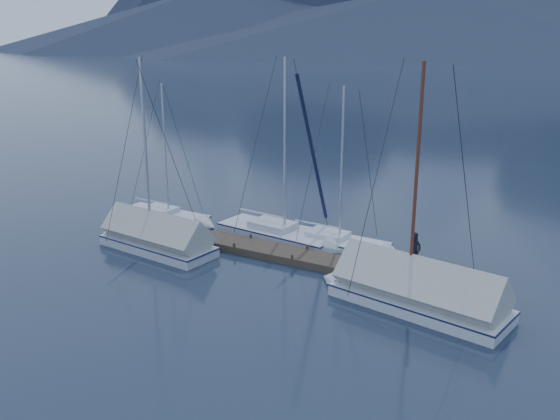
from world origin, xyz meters
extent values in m
plane|color=#151E2F|center=(0.00, 0.00, 0.00)|extent=(1000.00, 1000.00, 0.00)
cone|color=#192133|center=(-180.00, 250.00, 17.50)|extent=(364.00, 364.00, 35.00)
cone|color=#192133|center=(-60.00, 240.00, 15.00)|extent=(416.00, 416.00, 30.00)
cube|color=#382D23|center=(0.00, 2.00, 0.17)|extent=(18.00, 1.50, 0.34)
cube|color=black|center=(-6.00, 2.00, -0.05)|extent=(3.00, 1.30, 0.30)
cube|color=black|center=(0.00, 2.00, -0.05)|extent=(3.00, 1.30, 0.30)
cube|color=black|center=(6.00, 2.00, -0.05)|extent=(3.00, 1.30, 0.30)
cylinder|color=#382D23|center=(-8.00, 2.70, 0.35)|extent=(0.12, 0.12, 0.35)
cylinder|color=#382D23|center=(-8.00, 1.30, 0.35)|extent=(0.12, 0.12, 0.35)
cylinder|color=#382D23|center=(-5.00, 2.70, 0.35)|extent=(0.12, 0.12, 0.35)
cylinder|color=#382D23|center=(-5.00, 1.30, 0.35)|extent=(0.12, 0.12, 0.35)
cylinder|color=#382D23|center=(-2.00, 2.70, 0.35)|extent=(0.12, 0.12, 0.35)
cylinder|color=#382D23|center=(-2.00, 1.30, 0.35)|extent=(0.12, 0.12, 0.35)
cylinder|color=#382D23|center=(1.00, 2.70, 0.35)|extent=(0.12, 0.12, 0.35)
cylinder|color=#382D23|center=(1.00, 1.30, 0.35)|extent=(0.12, 0.12, 0.35)
cylinder|color=#382D23|center=(4.00, 2.70, 0.35)|extent=(0.12, 0.12, 0.35)
cylinder|color=#382D23|center=(4.00, 1.30, 0.35)|extent=(0.12, 0.12, 0.35)
cylinder|color=#382D23|center=(7.00, 2.70, 0.35)|extent=(0.12, 0.12, 0.35)
cylinder|color=#382D23|center=(7.00, 1.30, 0.35)|extent=(0.12, 0.12, 0.35)
cube|color=silver|center=(-8.28, 3.83, 0.10)|extent=(5.20, 1.86, 0.57)
cube|color=silver|center=(-8.28, 3.83, -0.15)|extent=(4.40, 1.07, 0.26)
cube|color=#182049|center=(-8.28, 3.83, 0.34)|extent=(5.25, 1.88, 0.05)
cone|color=silver|center=(-5.32, 3.75, 0.10)|extent=(0.99, 1.67, 1.65)
cube|color=silver|center=(-8.54, 3.84, 0.52)|extent=(1.84, 1.25, 0.26)
cylinder|color=#B2B7BF|center=(-7.94, 3.82, 3.82)|extent=(0.10, 0.10, 6.87)
cylinder|color=#B2B7BF|center=(-9.14, 3.86, 0.90)|extent=(2.32, 0.14, 0.08)
cylinder|color=#26262B|center=(-6.65, 3.79, 3.82)|extent=(0.09, 2.59, 6.88)
cube|color=silver|center=(-1.40, 4.24, 0.12)|extent=(6.33, 2.71, 0.68)
cube|color=silver|center=(-1.40, 4.24, -0.18)|extent=(5.31, 1.69, 0.31)
cube|color=navy|center=(-1.40, 4.24, 0.41)|extent=(6.39, 2.74, 0.06)
cone|color=silver|center=(2.11, 3.85, 0.12)|extent=(1.34, 2.08, 1.97)
cube|color=silver|center=(-1.71, 4.27, 0.61)|extent=(2.29, 1.66, 0.31)
cylinder|color=#B2B7BF|center=(-0.99, 4.19, 4.56)|extent=(0.12, 0.12, 8.19)
cylinder|color=#B2B7BF|center=(-2.42, 4.35, 1.07)|extent=(2.76, 0.40, 0.09)
cylinder|color=#26262B|center=(0.53, 4.03, 4.56)|extent=(0.36, 3.08, 8.20)
cube|color=silver|center=(1.44, 4.51, 0.11)|extent=(5.38, 2.01, 0.58)
cube|color=silver|center=(1.44, 4.51, -0.16)|extent=(4.55, 1.18, 0.27)
cube|color=navy|center=(1.44, 4.51, 0.35)|extent=(5.43, 2.03, 0.05)
cone|color=silver|center=(4.49, 4.37, 0.11)|extent=(1.05, 1.74, 1.70)
cube|color=silver|center=(1.18, 4.52, 0.53)|extent=(1.91, 1.32, 0.27)
cylinder|color=#B2B7BF|center=(1.79, 4.49, 3.93)|extent=(0.11, 0.11, 7.07)
cylinder|color=#B2B7BF|center=(0.56, 4.55, 0.93)|extent=(2.39, 0.19, 0.08)
cylinder|color=#26262B|center=(3.12, 4.43, 3.93)|extent=(0.14, 2.67, 7.08)
cube|color=silver|center=(6.98, -0.06, 0.12)|extent=(6.74, 3.39, 0.68)
cube|color=silver|center=(6.98, -0.06, -0.19)|extent=(5.60, 2.21, 0.31)
cube|color=#151D41|center=(6.98, -0.06, 0.42)|extent=(6.80, 3.42, 0.06)
cone|color=silver|center=(3.36, 0.59, 0.12)|extent=(1.51, 2.36, 2.19)
cylinder|color=#592819|center=(6.57, 0.01, 4.62)|extent=(0.12, 0.12, 8.30)
cylinder|color=#592819|center=(8.00, -0.25, 1.09)|extent=(2.87, 0.61, 0.09)
cylinder|color=#26262B|center=(4.99, 0.30, 4.62)|extent=(0.60, 3.19, 8.31)
cube|color=#AFAEA4|center=(6.98, -0.06, 0.88)|extent=(6.43, 3.37, 2.32)
cube|color=silver|center=(-5.32, -0.08, 0.12)|extent=(5.94, 2.65, 0.68)
cube|color=silver|center=(-5.32, -0.08, -0.19)|extent=(4.99, 1.64, 0.31)
cube|color=#181A4A|center=(-5.32, -0.08, 0.41)|extent=(6.00, 2.67, 0.06)
cone|color=silver|center=(-8.65, 0.27, 0.12)|extent=(1.33, 2.08, 1.97)
cylinder|color=#B2B7BF|center=(-5.73, -0.04, 4.58)|extent=(0.12, 0.12, 8.23)
cylinder|color=#B2B7BF|center=(-4.30, -0.19, 1.08)|extent=(2.59, 0.36, 0.09)
cylinder|color=#26262B|center=(-7.16, 0.11, 4.58)|extent=(0.33, 2.89, 8.24)
cube|color=#A6A69B|center=(-5.32, -0.08, 0.87)|extent=(5.66, 2.65, 2.09)
imported|color=black|center=(6.04, 2.26, 1.22)|extent=(0.63, 0.75, 1.75)
camera|label=1|loc=(12.36, -19.67, 9.57)|focal=38.00mm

